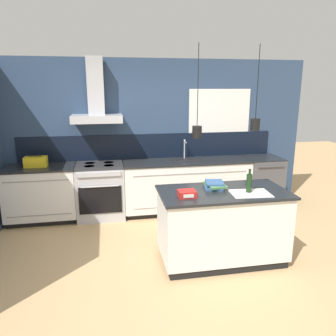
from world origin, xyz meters
TOP-DOWN VIEW (x-y plane):
  - ground_plane at (0.00, 0.00)m, footprint 16.00×16.00m
  - wall_back at (-0.05, 2.00)m, footprint 5.60×2.16m
  - counter_run_left at (-1.82, 1.69)m, footprint 1.11×0.64m
  - counter_run_sink at (0.59, 1.69)m, footprint 2.18×0.64m
  - oven_range at (-0.88, 1.69)m, footprint 0.77×0.66m
  - dishwasher at (1.99, 1.69)m, footprint 0.63×0.65m
  - kitchen_island at (0.62, -0.03)m, footprint 1.57×0.81m
  - bottle_on_island at (0.90, -0.14)m, footprint 0.07×0.07m
  - book_stack at (0.55, 0.11)m, footprint 0.28×0.34m
  - red_supply_box at (0.13, -0.16)m, footprint 0.20×0.17m
  - paper_pile at (0.90, -0.18)m, footprint 0.48×0.37m
  - yellow_toolbox at (-1.86, 1.69)m, footprint 0.34×0.18m

SIDE VIEW (x-z plane):
  - ground_plane at x=0.00m, z-range 0.00..0.00m
  - oven_range at x=-0.88m, z-range 0.00..0.91m
  - dishwasher at x=1.99m, z-range 0.00..0.91m
  - kitchen_island at x=0.62m, z-range 0.00..0.91m
  - counter_run_left at x=-1.82m, z-range 0.01..0.92m
  - counter_run_sink at x=0.59m, z-range -0.16..1.08m
  - paper_pile at x=0.90m, z-range 0.91..0.92m
  - book_stack at x=0.55m, z-range 0.91..0.99m
  - red_supply_box at x=0.13m, z-range 0.91..0.99m
  - yellow_toolbox at x=-1.86m, z-range 0.90..1.09m
  - bottle_on_island at x=0.90m, z-range 0.88..1.17m
  - wall_back at x=-0.05m, z-range 0.05..2.65m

